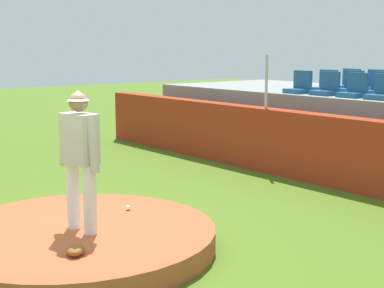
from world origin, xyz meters
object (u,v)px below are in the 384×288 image
Objects in this scene: stadium_chair_0 at (300,86)px; stadium_chair_15 at (374,84)px; stadium_chair_3 at (382,91)px; stadium_chair_14 at (349,83)px; pitcher at (80,150)px; stadium_chair_9 at (379,88)px; fielding_glove at (75,250)px; baseball at (128,208)px; stadium_chair_7 at (326,85)px; stadium_chair_8 at (351,86)px; stadium_chair_2 at (354,90)px; stadium_chair_1 at (327,88)px.

stadium_chair_15 is at bearing -110.96° from stadium_chair_0.
stadium_chair_14 is at bearing -40.59° from stadium_chair_3.
stadium_chair_0 and stadium_chair_15 have the same top height.
pitcher is 3.55× the size of stadium_chair_9.
stadium_chair_9 reaches higher than fielding_glove.
stadium_chair_7 is at bearing 105.06° from baseball.
stadium_chair_8 is at bearing -127.08° from stadium_chair_0.
stadium_chair_0 and stadium_chair_8 have the same top height.
stadium_chair_15 is (-0.73, 1.79, 0.00)m from stadium_chair_2.
stadium_chair_9 is at bearing 128.31° from stadium_chair_15.
stadium_chair_1 is at bearing -37.14° from fielding_glove.
baseball is 0.15× the size of stadium_chair_15.
pitcher is at bearing 2.57° from fielding_glove.
stadium_chair_0 is 1.00× the size of stadium_chair_2.
pitcher is 6.87m from stadium_chair_1.
stadium_chair_7 and stadium_chair_15 have the same top height.
baseball is 0.15× the size of stadium_chair_3.
stadium_chair_15 is (-0.03, 1.79, 0.00)m from stadium_chair_1.
stadium_chair_0 is at bearing 52.92° from stadium_chair_8.
stadium_chair_15 is at bearing -52.29° from stadium_chair_3.
stadium_chair_8 reaches higher than pitcher.
pitcher is 3.55× the size of stadium_chair_7.
stadium_chair_9 is (-0.80, 7.55, 0.41)m from pitcher.
pitcher is 7.60m from stadium_chair_9.
stadium_chair_0 is 1.83m from stadium_chair_14.
pitcher is at bearing 101.35° from stadium_chair_8.
stadium_chair_8 is 1.00× the size of stadium_chair_14.
fielding_glove is at bearing 110.05° from stadium_chair_7.
baseball is 0.15× the size of stadium_chair_14.
baseball is at bearing 100.60° from stadium_chair_1.
stadium_chair_15 is (-0.73, 0.92, 0.00)m from stadium_chair_9.
stadium_chair_1 is at bearing 100.60° from baseball.
stadium_chair_2 is 1.94m from stadium_chair_15.
baseball is at bearing 93.21° from stadium_chair_9.
stadium_chair_7 reaches higher than fielding_glove.
stadium_chair_0 is 1.69m from stadium_chair_9.
pitcher is 3.55× the size of stadium_chair_8.
stadium_chair_9 is (1.43, 0.90, 0.00)m from stadium_chair_0.
stadium_chair_7 is (-2.92, 8.01, 1.39)m from fielding_glove.
pitcher is at bearing 108.49° from stadium_chair_0.
stadium_chair_1 is (0.73, 0.04, 0.00)m from stadium_chair_0.
stadium_chair_0 is at bearing 90.66° from stadium_chair_14.
stadium_chair_14 is (-0.75, 1.80, 0.00)m from stadium_chair_1.
stadium_chair_3 and stadium_chair_9 have the same top height.
stadium_chair_14 reaches higher than pitcher.
stadium_chair_8 and stadium_chair_15 have the same top height.
stadium_chair_1 is 1.00× the size of stadium_chair_3.
fielding_glove is 9.33m from stadium_chair_15.
stadium_chair_2 is 2.31m from stadium_chair_14.
fielding_glove is at bearing 100.73° from stadium_chair_9.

